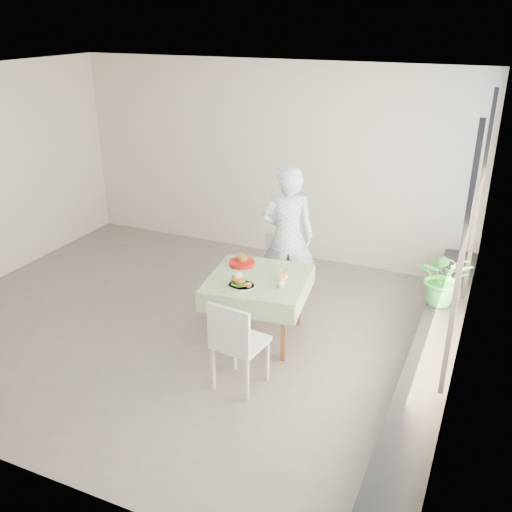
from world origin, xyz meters
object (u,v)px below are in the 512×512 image
at_px(main_dish, 240,282).
at_px(potted_plant, 444,277).
at_px(chair_near, 240,360).
at_px(diner, 287,237).
at_px(cafe_table, 258,300).
at_px(juice_cup_orange, 284,275).
at_px(chair_far, 272,282).

bearing_deg(main_dish, potted_plant, 25.84).
height_order(chair_near, potted_plant, potted_plant).
bearing_deg(potted_plant, diner, 173.41).
bearing_deg(potted_plant, chair_near, -136.31).
bearing_deg(main_dish, cafe_table, 71.42).
xyz_separation_m(diner, juice_cup_orange, (0.29, -0.83, -0.09)).
bearing_deg(potted_plant, cafe_table, -160.10).
relative_size(diner, juice_cup_orange, 7.19).
relative_size(chair_far, potted_plant, 1.37).
xyz_separation_m(cafe_table, chair_far, (-0.20, 0.87, -0.20)).
xyz_separation_m(chair_far, chair_near, (0.40, -1.77, 0.03)).
bearing_deg(potted_plant, main_dish, -154.16).
bearing_deg(cafe_table, diner, 90.45).
distance_m(diner, main_dish, 1.16).
xyz_separation_m(juice_cup_orange, potted_plant, (1.57, 0.62, 0.01)).
distance_m(chair_far, main_dish, 1.26).
bearing_deg(juice_cup_orange, main_dish, -139.19).
xyz_separation_m(cafe_table, diner, (-0.01, 0.88, 0.43)).
relative_size(main_dish, juice_cup_orange, 1.19).
height_order(cafe_table, diner, diner).
distance_m(chair_near, juice_cup_orange, 1.08).
bearing_deg(cafe_table, chair_far, 102.71).
height_order(cafe_table, juice_cup_orange, juice_cup_orange).
bearing_deg(juice_cup_orange, chair_near, -94.65).
bearing_deg(chair_near, diner, 96.69).
relative_size(chair_far, juice_cup_orange, 3.41).
height_order(cafe_table, chair_near, chair_near).
bearing_deg(diner, cafe_table, 67.53).
distance_m(cafe_table, juice_cup_orange, 0.44).
bearing_deg(chair_near, potted_plant, 43.69).
xyz_separation_m(chair_far, main_dish, (0.10, -1.14, 0.53)).
distance_m(cafe_table, chair_near, 0.94).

